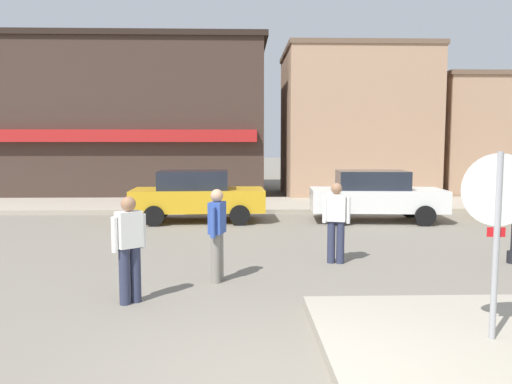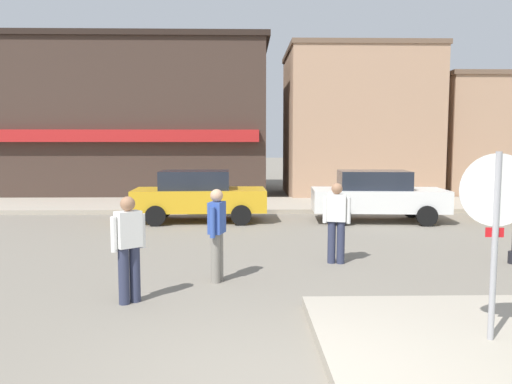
{
  "view_description": "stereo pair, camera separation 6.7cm",
  "coord_description": "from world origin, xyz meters",
  "px_view_note": "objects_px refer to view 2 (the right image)",
  "views": [
    {
      "loc": [
        -0.41,
        -4.59,
        2.39
      ],
      "look_at": [
        -0.13,
        4.5,
        1.5
      ],
      "focal_mm": 35.0,
      "sensor_mm": 36.0,
      "label": 1
    },
    {
      "loc": [
        -0.34,
        -4.6,
        2.39
      ],
      "look_at": [
        -0.13,
        4.5,
        1.5
      ],
      "focal_mm": 35.0,
      "sensor_mm": 36.0,
      "label": 2
    }
  ],
  "objects_px": {
    "pedestrian_crossing_near": "(217,232)",
    "pedestrian_crossing_far": "(336,220)",
    "pedestrian_kerb_side": "(129,246)",
    "parked_car_nearest": "(199,195)",
    "stop_sign": "(495,221)",
    "parked_car_second": "(377,195)"
  },
  "relations": [
    {
      "from": "pedestrian_crossing_near",
      "to": "pedestrian_crossing_far",
      "type": "relative_size",
      "value": 1.0
    },
    {
      "from": "pedestrian_kerb_side",
      "to": "parked_car_nearest",
      "type": "bearing_deg",
      "value": 87.74
    },
    {
      "from": "stop_sign",
      "to": "pedestrian_crossing_near",
      "type": "xyz_separation_m",
      "value": [
        -3.3,
        3.02,
        -0.65
      ]
    },
    {
      "from": "parked_car_nearest",
      "to": "pedestrian_kerb_side",
      "type": "bearing_deg",
      "value": -92.26
    },
    {
      "from": "stop_sign",
      "to": "pedestrian_kerb_side",
      "type": "relative_size",
      "value": 1.43
    },
    {
      "from": "parked_car_nearest",
      "to": "pedestrian_kerb_side",
      "type": "xyz_separation_m",
      "value": [
        -0.31,
        -7.9,
        0.06
      ]
    },
    {
      "from": "parked_car_nearest",
      "to": "pedestrian_crossing_near",
      "type": "height_order",
      "value": "pedestrian_crossing_near"
    },
    {
      "from": "pedestrian_crossing_near",
      "to": "pedestrian_crossing_far",
      "type": "bearing_deg",
      "value": 28.8
    },
    {
      "from": "stop_sign",
      "to": "parked_car_nearest",
      "type": "height_order",
      "value": "stop_sign"
    },
    {
      "from": "stop_sign",
      "to": "pedestrian_crossing_near",
      "type": "relative_size",
      "value": 1.43
    },
    {
      "from": "parked_car_second",
      "to": "pedestrian_crossing_near",
      "type": "bearing_deg",
      "value": -124.46
    },
    {
      "from": "stop_sign",
      "to": "pedestrian_crossing_near",
      "type": "height_order",
      "value": "stop_sign"
    },
    {
      "from": "pedestrian_kerb_side",
      "to": "pedestrian_crossing_near",
      "type": "bearing_deg",
      "value": 42.61
    },
    {
      "from": "pedestrian_crossing_near",
      "to": "pedestrian_kerb_side",
      "type": "xyz_separation_m",
      "value": [
        -1.25,
        -1.15,
        0.0
      ]
    },
    {
      "from": "pedestrian_crossing_near",
      "to": "pedestrian_kerb_side",
      "type": "distance_m",
      "value": 1.7
    },
    {
      "from": "pedestrian_crossing_near",
      "to": "pedestrian_crossing_far",
      "type": "xyz_separation_m",
      "value": [
        2.3,
        1.27,
        0.0
      ]
    },
    {
      "from": "parked_car_second",
      "to": "pedestrian_kerb_side",
      "type": "relative_size",
      "value": 2.55
    },
    {
      "from": "parked_car_nearest",
      "to": "pedestrian_crossing_near",
      "type": "bearing_deg",
      "value": -82.11
    },
    {
      "from": "pedestrian_crossing_near",
      "to": "pedestrian_kerb_side",
      "type": "bearing_deg",
      "value": -137.39
    },
    {
      "from": "stop_sign",
      "to": "pedestrian_crossing_far",
      "type": "xyz_separation_m",
      "value": [
        -0.99,
        4.29,
        -0.65
      ]
    },
    {
      "from": "pedestrian_crossing_far",
      "to": "pedestrian_crossing_near",
      "type": "bearing_deg",
      "value": -151.2
    },
    {
      "from": "stop_sign",
      "to": "pedestrian_crossing_near",
      "type": "distance_m",
      "value": 4.52
    }
  ]
}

